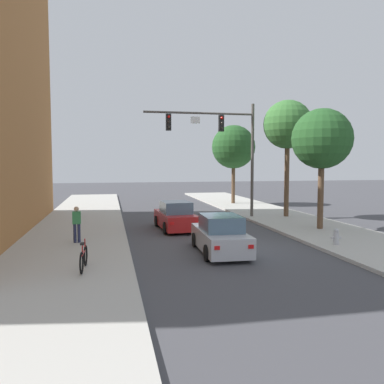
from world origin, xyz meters
TOP-DOWN VIEW (x-y plane):
  - ground_plane at (0.00, 0.00)m, footprint 120.00×120.00m
  - sidewalk_left at (-6.50, 0.00)m, footprint 5.00×60.00m
  - sidewalk_right at (6.50, 0.00)m, footprint 5.00×60.00m
  - traffic_signal_mast at (2.49, 8.88)m, footprint 7.35×0.38m
  - car_lead_red at (-1.19, 5.50)m, footprint 2.02×4.33m
  - car_following_silver at (-0.32, -0.61)m, footprint 1.94×4.29m
  - pedestrian_sidewalk_left_walker at (-6.27, 2.10)m, footprint 0.36×0.22m
  - bicycle_leaning at (-5.68, -2.69)m, footprint 0.17×1.77m
  - fire_hydrant at (4.95, -0.71)m, footprint 0.48×0.24m
  - street_tree_nearest at (6.49, 3.35)m, footprint 3.26×3.26m
  - street_tree_second at (6.87, 8.40)m, footprint 3.22×3.22m
  - street_tree_third at (6.02, 17.44)m, footprint 3.84×3.84m

SIDE VIEW (x-z plane):
  - ground_plane at x=0.00m, z-range 0.00..0.00m
  - sidewalk_left at x=-6.50m, z-range 0.00..0.15m
  - sidewalk_right at x=6.50m, z-range 0.00..0.15m
  - fire_hydrant at x=4.95m, z-range 0.15..0.87m
  - bicycle_leaning at x=-5.68m, z-range 0.05..1.03m
  - car_lead_red at x=-1.19m, z-range -0.08..1.52m
  - car_following_silver at x=-0.32m, z-range -0.08..1.52m
  - pedestrian_sidewalk_left_walker at x=-6.27m, z-range 0.24..1.88m
  - street_tree_nearest at x=6.49m, z-range 1.75..8.28m
  - street_tree_third at x=6.02m, z-range 1.67..8.60m
  - traffic_signal_mast at x=2.49m, z-range 1.63..9.13m
  - street_tree_second at x=6.87m, z-range 2.36..10.12m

